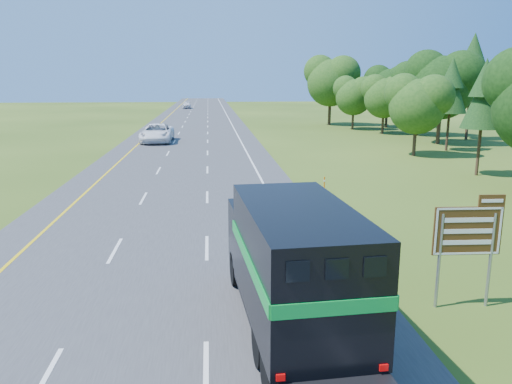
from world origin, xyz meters
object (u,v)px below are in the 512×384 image
(far_car, at_px, (187,105))
(horse_truck, at_px, (292,263))
(exit_sign, at_px, (468,235))
(white_suv, at_px, (157,133))

(far_car, bearing_deg, horse_truck, -87.97)
(exit_sign, bearing_deg, far_car, 99.02)
(white_suv, relative_size, exit_sign, 2.04)
(far_car, relative_size, exit_sign, 1.44)
(white_suv, xyz_separation_m, exit_sign, (13.17, -41.94, 1.23))
(horse_truck, bearing_deg, white_suv, 96.33)
(horse_truck, xyz_separation_m, white_suv, (-7.77, 42.94, -0.95))
(far_car, bearing_deg, exit_sign, -85.09)
(horse_truck, distance_m, white_suv, 43.65)
(horse_truck, distance_m, exit_sign, 5.50)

